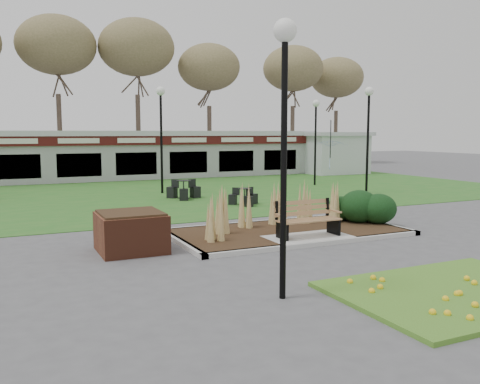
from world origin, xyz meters
name	(u,v)px	position (x,y,z in m)	size (l,w,h in m)	color
ground	(312,243)	(0.00, 0.00, 0.00)	(100.00, 100.00, 0.00)	#515154
lawn	(170,192)	(0.00, 12.00, 0.01)	(34.00, 16.00, 0.02)	#266921
flower_bed	(457,290)	(0.00, -4.60, 0.07)	(4.20, 3.00, 0.16)	#487722
planting_bed	(323,217)	(1.27, 1.35, 0.37)	(6.75, 3.40, 1.27)	#2E2112
park_bench	(307,218)	(0.00, 0.25, 0.59)	(1.70, 0.66, 0.93)	#AC7B4D
brick_planter	(131,232)	(-4.40, 1.00, 0.48)	(1.50, 1.50, 0.95)	brown
food_pavilion	(131,154)	(0.00, 19.96, 1.48)	(24.60, 3.40, 2.90)	#9C9D9F
service_hut	(334,152)	(13.50, 18.00, 1.45)	(4.40, 3.40, 2.83)	silver
tree_backdrop	(103,56)	(0.00, 28.00, 8.36)	(47.24, 5.24, 10.36)	#47382B
lamp_post_near_right	(284,98)	(-2.87, -3.50, 3.36)	(0.38, 0.38, 4.61)	black
lamp_post_mid_left	(161,116)	(-0.44, 11.83, 3.54)	(0.40, 0.40, 4.86)	black
lamp_post_mid_right	(368,116)	(8.16, 7.91, 3.54)	(0.40, 0.40, 4.86)	black
lamp_post_far_right	(316,123)	(7.97, 11.92, 3.29)	(0.37, 0.37, 4.51)	black
bistro_set_a	(245,199)	(1.33, 6.74, 0.24)	(1.21, 1.13, 0.65)	black
bistro_set_d	(184,193)	(-0.19, 9.51, 0.28)	(1.39, 1.44, 0.78)	black
patio_umbrella	(330,154)	(10.26, 13.81, 1.53)	(2.29, 2.32, 2.41)	black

